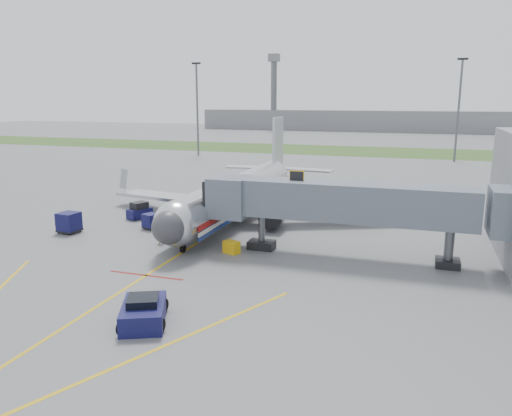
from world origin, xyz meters
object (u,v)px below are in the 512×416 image
(pushback_tug, at_px, (144,312))
(belt_loader, at_px, (177,233))
(airliner, at_px, (238,193))
(ramp_worker, at_px, (161,233))
(baggage_tug, at_px, (140,211))

(pushback_tug, distance_m, belt_loader, 18.09)
(airliner, distance_m, pushback_tug, 26.62)
(ramp_worker, bearing_deg, airliner, 59.74)
(airliner, bearing_deg, belt_loader, -104.95)
(baggage_tug, bearing_deg, belt_loader, -36.97)
(pushback_tug, xyz_separation_m, ramp_worker, (-7.00, 14.72, 0.28))
(ramp_worker, bearing_deg, belt_loader, 61.25)
(airliner, height_order, ramp_worker, airliner)
(airliner, relative_size, pushback_tug, 7.92)
(airliner, distance_m, baggage_tug, 10.73)
(belt_loader, height_order, ramp_worker, ramp_worker)
(airliner, bearing_deg, ramp_worker, -104.61)
(pushback_tug, distance_m, baggage_tug, 26.34)
(belt_loader, bearing_deg, airliner, 75.05)
(baggage_tug, xyz_separation_m, belt_loader, (7.35, -5.53, -0.33))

